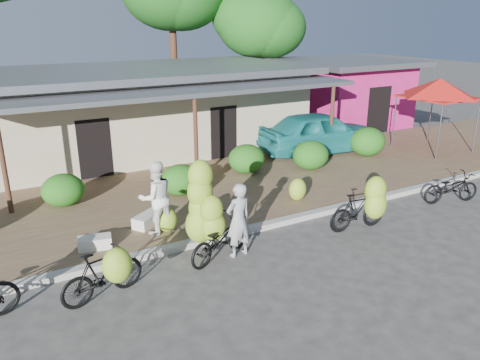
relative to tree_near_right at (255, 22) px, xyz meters
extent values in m
plane|color=#3F3D3A|center=(-7.31, -14.61, -5.05)|extent=(100.00, 100.00, 0.00)
cube|color=olive|center=(-7.31, -9.61, -4.99)|extent=(60.00, 6.00, 0.12)
cube|color=#A8A399|center=(-7.31, -12.61, -4.97)|extent=(60.00, 0.25, 0.15)
cube|color=#C5B095|center=(-7.31, -3.61, -3.50)|extent=(12.00, 6.00, 3.10)
cube|color=slate|center=(-7.31, -3.61, -1.82)|extent=(13.00, 7.00, 0.25)
cube|color=black|center=(-7.31, -6.56, -3.95)|extent=(1.40, 0.12, 2.20)
cube|color=slate|center=(-7.31, -7.61, -2.15)|extent=(13.00, 2.00, 0.15)
cylinder|color=#44261B|center=(-12.91, -8.51, -3.62)|extent=(0.14, 0.14, 2.85)
cylinder|color=#44261B|center=(-7.31, -8.51, -3.62)|extent=(0.14, 0.14, 2.85)
cylinder|color=#44261B|center=(-1.71, -8.51, -3.62)|extent=(0.14, 0.14, 2.85)
cube|color=#CC1F82|center=(3.19, -3.61, -3.55)|extent=(5.00, 5.00, 3.00)
cube|color=slate|center=(3.19, -3.61, -1.92)|extent=(6.00, 6.00, 0.25)
cube|color=black|center=(3.19, -6.06, -3.95)|extent=(1.40, 0.12, 2.20)
cylinder|color=#44261B|center=(-3.81, 1.89, -1.56)|extent=(0.36, 0.36, 6.97)
cylinder|color=#44261B|center=(0.19, -0.11, -2.43)|extent=(0.36, 0.36, 5.24)
ellipsoid|color=#1D4D13|center=(0.19, -0.11, -0.10)|extent=(4.39, 4.39, 3.51)
ellipsoid|color=#1D4D13|center=(-0.31, 0.19, 0.20)|extent=(3.73, 3.73, 2.98)
ellipsoid|color=#224F12|center=(-11.53, -8.69, -4.46)|extent=(1.19, 1.07, 0.93)
ellipsoid|color=#224F12|center=(-8.30, -9.51, -4.46)|extent=(1.20, 1.08, 0.94)
ellipsoid|color=#224F12|center=(-5.50, -8.64, -4.43)|extent=(1.28, 1.16, 1.00)
ellipsoid|color=#224F12|center=(-3.32, -9.39, -4.42)|extent=(1.31, 1.18, 1.02)
ellipsoid|color=#224F12|center=(-0.33, -9.08, -4.37)|extent=(1.42, 1.28, 1.11)
cylinder|color=#59595E|center=(1.54, -10.79, -3.88)|extent=(0.05, 0.05, 2.10)
cylinder|color=#59595E|center=(3.74, -10.79, -3.88)|extent=(0.05, 0.05, 2.10)
cylinder|color=#59595E|center=(1.54, -8.59, -3.88)|extent=(0.05, 0.05, 2.10)
cylinder|color=#59595E|center=(3.74, -8.59, -3.88)|extent=(0.05, 0.05, 2.10)
cube|color=red|center=(2.64, -9.69, -2.80)|extent=(2.40, 2.40, 0.06)
cone|color=red|center=(2.64, -9.69, -2.42)|extent=(3.50, 3.50, 0.70)
imported|color=black|center=(-11.69, -13.78, -4.53)|extent=(1.78, 0.87, 1.03)
ellipsoid|color=#9EC932|center=(-11.54, -14.41, -4.07)|extent=(0.55, 0.46, 0.68)
imported|color=black|center=(-9.00, -13.47, -4.57)|extent=(1.94, 1.26, 0.96)
ellipsoid|color=#9EC932|center=(-9.24, -12.97, -4.35)|extent=(0.71, 0.60, 0.88)
ellipsoid|color=#9EC932|center=(-9.15, -12.93, -3.96)|extent=(0.67, 0.57, 0.84)
ellipsoid|color=#9EC932|center=(-9.22, -12.96, -3.55)|extent=(0.60, 0.51, 0.74)
ellipsoid|color=#9EC932|center=(-9.20, -12.95, -3.18)|extent=(0.58, 0.49, 0.73)
ellipsoid|color=#9EC932|center=(-9.07, -13.28, -4.30)|extent=(0.59, 0.50, 0.74)
ellipsoid|color=#9EC932|center=(-9.11, -13.29, -3.89)|extent=(0.54, 0.46, 0.68)
imported|color=black|center=(-5.21, -13.81, -4.55)|extent=(1.71, 0.65, 1.00)
ellipsoid|color=#9EC932|center=(-5.28, -14.45, -4.13)|extent=(0.58, 0.49, 0.72)
ellipsoid|color=#9EC932|center=(-5.27, -14.41, -3.77)|extent=(0.56, 0.48, 0.70)
imported|color=black|center=(-1.50, -13.75, -4.59)|extent=(1.86, 1.08, 0.92)
ellipsoid|color=#9EC932|center=(-9.60, -11.79, -4.62)|extent=(0.50, 0.43, 0.63)
ellipsoid|color=#9EC932|center=(-8.44, -11.54, -4.63)|extent=(0.47, 0.40, 0.59)
ellipsoid|color=#9EC932|center=(-5.51, -11.63, -4.59)|extent=(0.54, 0.46, 0.67)
cube|color=beige|center=(-9.90, -11.16, -4.78)|extent=(0.93, 0.81, 0.30)
cube|color=beige|center=(-11.40, -11.80, -4.79)|extent=(0.81, 0.53, 0.28)
imported|color=gray|center=(-8.56, -13.53, -4.17)|extent=(0.68, 0.49, 1.75)
imported|color=white|center=(-9.83, -11.69, -4.01)|extent=(0.91, 0.72, 1.84)
imported|color=#1C7C7E|center=(-1.69, -7.87, -4.09)|extent=(5.08, 2.47, 1.67)
camera|label=1|loc=(-13.27, -21.95, 0.10)|focal=35.00mm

